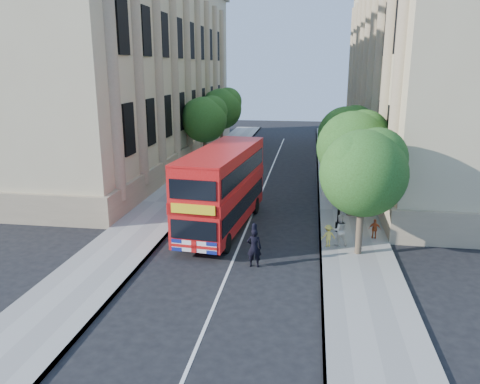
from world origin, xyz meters
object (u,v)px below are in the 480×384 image
at_px(lamp_post, 340,188).
at_px(police_constable, 254,248).
at_px(woman_pedestrian, 340,230).
at_px(double_decker_bus, 223,186).
at_px(box_van, 214,183).

xyz_separation_m(lamp_post, police_constable, (-3.95, -5.00, -1.61)).
bearing_deg(woman_pedestrian, lamp_post, -103.96).
height_order(double_decker_bus, woman_pedestrian, double_decker_bus).
relative_size(lamp_post, woman_pedestrian, 3.22).
height_order(double_decker_bus, box_van, double_decker_bus).
bearing_deg(box_van, woman_pedestrian, -44.18).
height_order(lamp_post, double_decker_bus, lamp_post).
bearing_deg(lamp_post, police_constable, -128.31).
height_order(lamp_post, police_constable, lamp_post).
height_order(box_van, police_constable, box_van).
xyz_separation_m(box_van, woman_pedestrian, (7.71, -6.74, -0.45)).
relative_size(double_decker_bus, woman_pedestrian, 6.06).
relative_size(box_van, woman_pedestrian, 3.12).
distance_m(double_decker_bus, police_constable, 5.56).
relative_size(police_constable, woman_pedestrian, 1.13).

